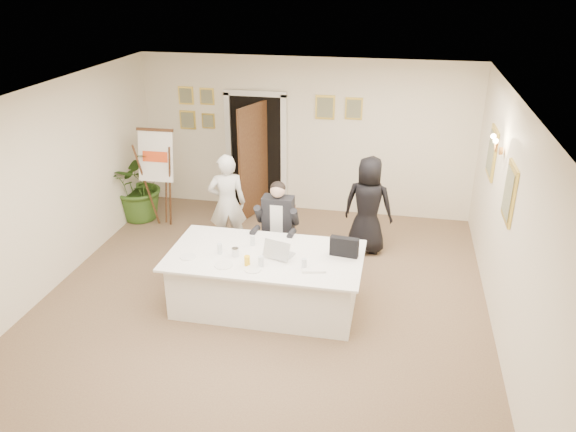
# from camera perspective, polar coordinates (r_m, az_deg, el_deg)

# --- Properties ---
(floor) EXTENTS (7.00, 7.00, 0.00)m
(floor) POSITION_cam_1_polar(r_m,az_deg,el_deg) (7.61, -2.93, -9.44)
(floor) COLOR brown
(floor) RESTS_ON ground
(ceiling) EXTENTS (6.00, 7.00, 0.02)m
(ceiling) POSITION_cam_1_polar(r_m,az_deg,el_deg) (6.50, -3.46, 11.60)
(ceiling) COLOR white
(ceiling) RESTS_ON wall_back
(wall_back) EXTENTS (6.00, 0.10, 2.80)m
(wall_back) POSITION_cam_1_polar(r_m,az_deg,el_deg) (10.17, 1.75, 8.07)
(wall_back) COLOR white
(wall_back) RESTS_ON floor
(wall_front) EXTENTS (6.00, 0.10, 2.80)m
(wall_front) POSITION_cam_1_polar(r_m,az_deg,el_deg) (4.18, -15.81, -19.12)
(wall_front) COLOR white
(wall_front) RESTS_ON floor
(wall_left) EXTENTS (0.10, 7.00, 2.80)m
(wall_left) POSITION_cam_1_polar(r_m,az_deg,el_deg) (8.18, -23.99, 1.90)
(wall_left) COLOR white
(wall_left) RESTS_ON floor
(wall_right) EXTENTS (0.10, 7.00, 2.80)m
(wall_right) POSITION_cam_1_polar(r_m,az_deg,el_deg) (6.89, 21.81, -1.76)
(wall_right) COLOR white
(wall_right) RESTS_ON floor
(doorway) EXTENTS (1.14, 0.86, 2.20)m
(doorway) POSITION_cam_1_polar(r_m,az_deg,el_deg) (10.28, -3.33, 6.15)
(doorway) COLOR black
(doorway) RESTS_ON floor
(pictures_back_wall) EXTENTS (3.40, 0.06, 0.80)m
(pictures_back_wall) POSITION_cam_1_polar(r_m,az_deg,el_deg) (10.19, -2.77, 10.70)
(pictures_back_wall) COLOR #E6C74E
(pictures_back_wall) RESTS_ON wall_back
(pictures_right_wall) EXTENTS (0.06, 2.20, 0.80)m
(pictures_right_wall) POSITION_cam_1_polar(r_m,az_deg,el_deg) (7.85, 20.67, 4.31)
(pictures_right_wall) COLOR #E6C74E
(pictures_right_wall) RESTS_ON wall_right
(wall_sconce) EXTENTS (0.20, 0.30, 0.24)m
(wall_sconce) POSITION_cam_1_polar(r_m,az_deg,el_deg) (7.74, 20.54, 6.79)
(wall_sconce) COLOR #C78440
(wall_sconce) RESTS_ON wall_right
(conference_table) EXTENTS (2.53, 1.35, 0.78)m
(conference_table) POSITION_cam_1_polar(r_m,az_deg,el_deg) (7.49, -2.27, -6.50)
(conference_table) COLOR white
(conference_table) RESTS_ON floor
(seated_man) EXTENTS (0.64, 0.68, 1.43)m
(seated_man) POSITION_cam_1_polar(r_m,az_deg,el_deg) (8.18, -1.07, -1.17)
(seated_man) COLOR black
(seated_man) RESTS_ON floor
(flip_chart) EXTENTS (0.60, 0.39, 1.73)m
(flip_chart) POSITION_cam_1_polar(r_m,az_deg,el_deg) (9.88, -12.82, 3.31)
(flip_chart) COLOR #371B11
(flip_chart) RESTS_ON floor
(standing_man) EXTENTS (0.68, 0.55, 1.60)m
(standing_man) POSITION_cam_1_polar(r_m,az_deg,el_deg) (8.82, -6.19, 1.27)
(standing_man) COLOR silver
(standing_man) RESTS_ON floor
(standing_woman) EXTENTS (0.83, 0.61, 1.57)m
(standing_woman) POSITION_cam_1_polar(r_m,az_deg,el_deg) (8.83, 8.14, 1.07)
(standing_woman) COLOR black
(standing_woman) RESTS_ON floor
(potted_palm) EXTENTS (1.58, 1.56, 1.33)m
(potted_palm) POSITION_cam_1_polar(r_m,az_deg,el_deg) (10.33, -14.80, 3.23)
(potted_palm) COLOR #34591D
(potted_palm) RESTS_ON floor
(laptop) EXTENTS (0.46, 0.46, 0.28)m
(laptop) POSITION_cam_1_polar(r_m,az_deg,el_deg) (7.22, -0.96, -3.01)
(laptop) COLOR #B7BABC
(laptop) RESTS_ON conference_table
(laptop_bag) EXTENTS (0.38, 0.15, 0.26)m
(laptop_bag) POSITION_cam_1_polar(r_m,az_deg,el_deg) (7.24, 5.73, -3.13)
(laptop_bag) COLOR black
(laptop_bag) RESTS_ON conference_table
(paper_stack) EXTENTS (0.33, 0.26, 0.03)m
(paper_stack) POSITION_cam_1_polar(r_m,az_deg,el_deg) (6.95, 2.61, -5.33)
(paper_stack) COLOR white
(paper_stack) RESTS_ON conference_table
(plate_left) EXTENTS (0.24, 0.24, 0.01)m
(plate_left) POSITION_cam_1_polar(r_m,az_deg,el_deg) (7.34, -10.13, -4.09)
(plate_left) COLOR white
(plate_left) RESTS_ON conference_table
(plate_mid) EXTENTS (0.26, 0.26, 0.01)m
(plate_mid) POSITION_cam_1_polar(r_m,az_deg,el_deg) (7.08, -6.55, -4.98)
(plate_mid) COLOR white
(plate_mid) RESTS_ON conference_table
(plate_near) EXTENTS (0.23, 0.23, 0.01)m
(plate_near) POSITION_cam_1_polar(r_m,az_deg,el_deg) (6.95, -3.58, -5.43)
(plate_near) COLOR white
(plate_near) RESTS_ON conference_table
(glass_a) EXTENTS (0.07, 0.07, 0.14)m
(glass_a) POSITION_cam_1_polar(r_m,az_deg,el_deg) (7.34, -6.95, -3.32)
(glass_a) COLOR silver
(glass_a) RESTS_ON conference_table
(glass_b) EXTENTS (0.08, 0.08, 0.14)m
(glass_b) POSITION_cam_1_polar(r_m,az_deg,el_deg) (6.99, -2.76, -4.63)
(glass_b) COLOR silver
(glass_b) RESTS_ON conference_table
(glass_c) EXTENTS (0.08, 0.08, 0.14)m
(glass_c) POSITION_cam_1_polar(r_m,az_deg,el_deg) (6.93, 1.65, -4.88)
(glass_c) COLOR silver
(glass_c) RESTS_ON conference_table
(glass_d) EXTENTS (0.07, 0.07, 0.14)m
(glass_d) POSITION_cam_1_polar(r_m,az_deg,el_deg) (7.51, -3.62, -2.51)
(glass_d) COLOR silver
(glass_d) RESTS_ON conference_table
(oj_glass) EXTENTS (0.09, 0.09, 0.13)m
(oj_glass) POSITION_cam_1_polar(r_m,az_deg,el_deg) (7.03, -4.17, -4.55)
(oj_glass) COLOR yellow
(oj_glass) RESTS_ON conference_table
(steel_jug) EXTENTS (0.10, 0.10, 0.11)m
(steel_jug) POSITION_cam_1_polar(r_m,az_deg,el_deg) (7.27, -5.38, -3.66)
(steel_jug) COLOR silver
(steel_jug) RESTS_ON conference_table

